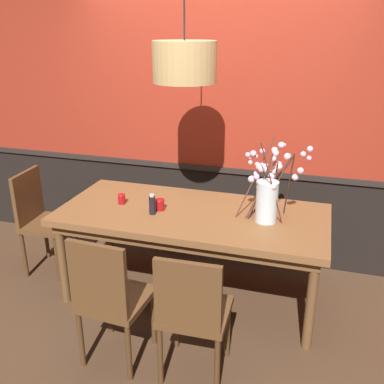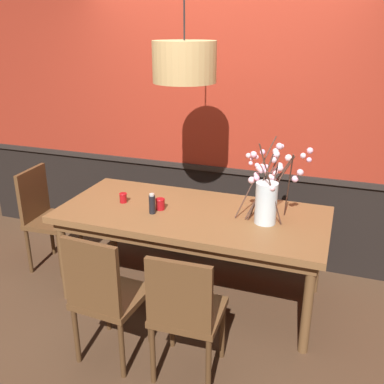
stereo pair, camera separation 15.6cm
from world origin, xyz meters
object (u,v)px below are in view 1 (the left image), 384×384
Objects in this scene: dining_table at (192,221)px; chair_far_side_left at (184,198)px; candle_holder_nearer_center at (160,205)px; chair_near_side_left at (110,296)px; vase_with_blossoms at (268,194)px; chair_far_side_right at (253,206)px; chair_near_side_right at (192,310)px; condiment_bottle at (152,205)px; candle_holder_nearer_edge at (122,199)px; pendant_lamp at (185,62)px; chair_head_west_end at (40,216)px.

dining_table is 2.39× the size of chair_far_side_left.
candle_holder_nearer_center reaches higher than dining_table.
vase_with_blossoms is (0.87, 0.95, 0.45)m from chair_near_side_left.
chair_far_side_right is 1.31× the size of vase_with_blossoms.
dining_table is 23.38× the size of candle_holder_nearer_center.
chair_near_side_right is 1.01m from condiment_bottle.
chair_far_side_right is 1.37m from candle_holder_nearer_edge.
vase_with_blossoms is at bearing 4.76° from pendant_lamp.
dining_table is 2.21× the size of pendant_lamp.
pendant_lamp reaches higher than condiment_bottle.
chair_near_side_right is 0.96× the size of chair_near_side_left.
dining_table is 0.98m from chair_far_side_left.
chair_near_side_left is at bearing -106.77° from dining_table.
chair_near_side_left is 1.37m from vase_with_blossoms.
candle_holder_nearer_edge is (-0.96, -0.93, 0.32)m from chair_far_side_right.
candle_holder_nearer_center is (1.20, -0.06, 0.28)m from chair_head_west_end.
chair_head_west_end is at bearing 178.20° from pendant_lamp.
candle_holder_nearer_edge is 0.50× the size of condiment_bottle.
chair_near_side_right is at bearing 2.16° from chair_near_side_left.
pendant_lamp is (-0.40, -0.94, 1.43)m from chair_far_side_right.
vase_with_blossoms is at bearing 47.70° from chair_near_side_left.
candle_holder_nearer_edge is at bearing 178.62° from pendant_lamp.
chair_near_side_right is at bearing -45.23° from candle_holder_nearer_edge.
candle_holder_nearer_center is 0.55× the size of condiment_bottle.
chair_near_side_right reaches higher than dining_table.
chair_head_west_end is 0.99× the size of chair_near_side_left.
dining_table is at bearing -177.20° from vase_with_blossoms.
chair_far_side_right is (0.35, 0.91, -0.19)m from dining_table.
pendant_lamp is (0.23, 0.90, 1.39)m from chair_near_side_left.
candle_holder_nearer_edge is at bearing 174.84° from candle_holder_nearer_center.
chair_far_side_left is at bearing 92.45° from chair_near_side_left.
condiment_bottle reaches higher than chair_far_side_left.
candle_holder_nearer_edge is at bearing -178.11° from vase_with_blossoms.
candle_holder_nearer_center is (-0.85, -0.07, -0.16)m from vase_with_blossoms.
chair_far_side_left is at bearing 108.59° from pendant_lamp.
candle_holder_nearer_center is (0.10, -0.94, 0.31)m from chair_far_side_left.
chair_far_side_right is 0.91× the size of chair_near_side_left.
condiment_bottle reaches higher than candle_holder_nearer_edge.
chair_near_side_right is 10.11× the size of candle_holder_nearer_center.
candle_holder_nearer_center is at bearing -83.96° from chair_far_side_left.
chair_head_west_end is (-1.10, -0.87, 0.03)m from chair_far_side_left.
chair_head_west_end is 5.75× the size of condiment_bottle.
condiment_bottle reaches higher than dining_table.
chair_near_side_left is 1.00× the size of pendant_lamp.
vase_with_blossoms reaches higher than chair_head_west_end.
pendant_lamp is at bearing -175.24° from vase_with_blossoms.
condiment_bottle is at bearing 126.17° from chair_near_side_right.
chair_head_west_end is at bearing 177.92° from candle_holder_nearer_edge.
pendant_lamp reaches higher than vase_with_blossoms.
chair_near_side_left reaches higher than chair_head_west_end.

